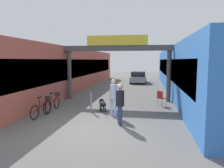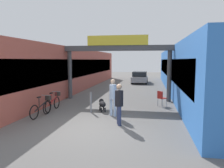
# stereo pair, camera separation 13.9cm
# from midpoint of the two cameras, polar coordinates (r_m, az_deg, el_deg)

# --- Properties ---
(ground_plane) EXTENTS (80.00, 80.00, 0.00)m
(ground_plane) POSITION_cam_midpoint_polar(r_m,az_deg,el_deg) (8.79, -4.98, -11.42)
(ground_plane) COLOR #605E5B
(storefront_left) EXTENTS (3.00, 26.00, 3.63)m
(storefront_left) POSITION_cam_midpoint_polar(r_m,az_deg,el_deg) (20.43, -11.22, 3.79)
(storefront_left) COLOR #B25142
(storefront_left) RESTS_ON ground_plane
(storefront_right) EXTENTS (3.00, 26.00, 3.63)m
(storefront_right) POSITION_cam_midpoint_polar(r_m,az_deg,el_deg) (19.36, 18.35, 3.45)
(storefront_right) COLOR blue
(storefront_right) RESTS_ON ground_plane
(arcade_sign_gateway) EXTENTS (7.40, 0.47, 4.26)m
(arcade_sign_gateway) POSITION_cam_midpoint_polar(r_m,az_deg,el_deg) (14.49, 1.10, 7.68)
(arcade_sign_gateway) COLOR #4C4C4F
(arcade_sign_gateway) RESTS_ON ground_plane
(pedestrian_with_dog) EXTENTS (0.46, 0.46, 1.77)m
(pedestrian_with_dog) POSITION_cam_midpoint_polar(r_m,az_deg,el_deg) (10.38, -0.01, -2.86)
(pedestrian_with_dog) COLOR #A5BFE0
(pedestrian_with_dog) RESTS_ON ground_plane
(pedestrian_companion) EXTENTS (0.43, 0.43, 1.70)m
(pedestrian_companion) POSITION_cam_midpoint_polar(r_m,az_deg,el_deg) (8.97, 1.67, -4.62)
(pedestrian_companion) COLOR navy
(pedestrian_companion) RESTS_ON ground_plane
(dog_on_leash) EXTENTS (0.58, 0.88, 0.61)m
(dog_on_leash) POSITION_cam_midpoint_polar(r_m,az_deg,el_deg) (11.47, -2.85, -5.19)
(dog_on_leash) COLOR black
(dog_on_leash) RESTS_ON ground_plane
(bicycle_black_nearest) EXTENTS (0.46, 1.69, 0.98)m
(bicycle_black_nearest) POSITION_cam_midpoint_polar(r_m,az_deg,el_deg) (10.92, -18.06, -5.82)
(bicycle_black_nearest) COLOR black
(bicycle_black_nearest) RESTS_ON ground_plane
(bicycle_red_second) EXTENTS (0.46, 1.69, 0.98)m
(bicycle_red_second) POSITION_cam_midpoint_polar(r_m,az_deg,el_deg) (12.05, -15.35, -4.61)
(bicycle_red_second) COLOR black
(bicycle_red_second) RESTS_ON ground_plane
(bollard_post_metal) EXTENTS (0.10, 0.10, 1.05)m
(bollard_post_metal) POSITION_cam_midpoint_polar(r_m,az_deg,el_deg) (11.28, -5.86, -4.66)
(bollard_post_metal) COLOR gray
(bollard_post_metal) RESTS_ON ground_plane
(cafe_chair_red_nearer) EXTENTS (0.57, 0.57, 0.89)m
(cafe_chair_red_nearer) POSITION_cam_midpoint_polar(r_m,az_deg,el_deg) (12.93, 12.40, -3.33)
(cafe_chair_red_nearer) COLOR gray
(cafe_chair_red_nearer) RESTS_ON ground_plane
(parked_car_silver) EXTENTS (1.81, 4.01, 1.33)m
(parked_car_silver) POSITION_cam_midpoint_polar(r_m,az_deg,el_deg) (25.67, 6.77, 1.74)
(parked_car_silver) COLOR #99999E
(parked_car_silver) RESTS_ON ground_plane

